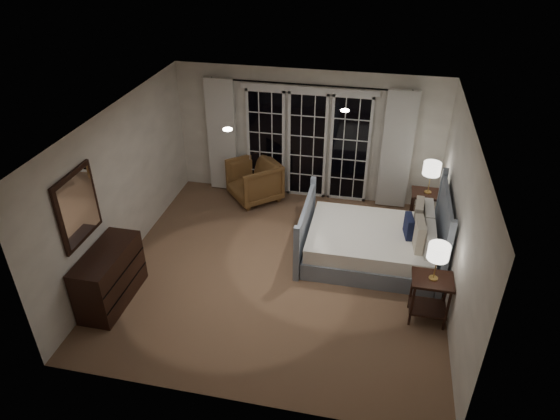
% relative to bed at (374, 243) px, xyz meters
% --- Properties ---
extents(floor, '(5.00, 5.00, 0.00)m').
position_rel_bed_xyz_m(floor, '(-1.42, -0.60, -0.32)').
color(floor, brown).
rests_on(floor, ground).
extents(ceiling, '(5.00, 5.00, 0.00)m').
position_rel_bed_xyz_m(ceiling, '(-1.42, -0.60, 2.18)').
color(ceiling, white).
rests_on(ceiling, wall_back).
extents(wall_left, '(0.02, 5.00, 2.50)m').
position_rel_bed_xyz_m(wall_left, '(-3.92, -0.60, 0.93)').
color(wall_left, white).
rests_on(wall_left, floor).
extents(wall_right, '(0.02, 5.00, 2.50)m').
position_rel_bed_xyz_m(wall_right, '(1.08, -0.60, 0.93)').
color(wall_right, white).
rests_on(wall_right, floor).
extents(wall_back, '(5.00, 0.02, 2.50)m').
position_rel_bed_xyz_m(wall_back, '(-1.42, 1.90, 0.93)').
color(wall_back, white).
rests_on(wall_back, floor).
extents(wall_front, '(5.00, 0.02, 2.50)m').
position_rel_bed_xyz_m(wall_front, '(-1.42, -3.10, 0.93)').
color(wall_front, white).
rests_on(wall_front, floor).
extents(french_doors, '(2.50, 0.04, 2.20)m').
position_rel_bed_xyz_m(french_doors, '(-1.42, 1.86, 0.77)').
color(french_doors, black).
rests_on(french_doors, wall_back).
extents(curtain_rod, '(3.50, 0.03, 0.03)m').
position_rel_bed_xyz_m(curtain_rod, '(-1.42, 1.80, 1.93)').
color(curtain_rod, black).
rests_on(curtain_rod, wall_back).
extents(curtain_left, '(0.55, 0.10, 2.25)m').
position_rel_bed_xyz_m(curtain_left, '(-3.07, 1.78, 0.83)').
color(curtain_left, silver).
rests_on(curtain_left, curtain_rod).
extents(curtain_right, '(0.55, 0.10, 2.25)m').
position_rel_bed_xyz_m(curtain_right, '(0.23, 1.78, 0.83)').
color(curtain_right, silver).
rests_on(curtain_right, curtain_rod).
extents(downlight_a, '(0.12, 0.12, 0.01)m').
position_rel_bed_xyz_m(downlight_a, '(-0.62, 0.00, 2.17)').
color(downlight_a, white).
rests_on(downlight_a, ceiling).
extents(downlight_b, '(0.12, 0.12, 0.01)m').
position_rel_bed_xyz_m(downlight_b, '(-2.02, -1.00, 2.17)').
color(downlight_b, white).
rests_on(downlight_b, ceiling).
extents(bed, '(2.18, 1.56, 1.27)m').
position_rel_bed_xyz_m(bed, '(0.00, 0.00, 0.00)').
color(bed, gray).
rests_on(bed, floor).
extents(nightstand_left, '(0.54, 0.44, 0.71)m').
position_rel_bed_xyz_m(nightstand_left, '(0.80, -1.23, 0.15)').
color(nightstand_left, black).
rests_on(nightstand_left, floor).
extents(nightstand_right, '(0.53, 0.43, 0.69)m').
position_rel_bed_xyz_m(nightstand_right, '(0.82, 1.17, 0.14)').
color(nightstand_right, black).
rests_on(nightstand_right, floor).
extents(lamp_left, '(0.28, 0.28, 0.54)m').
position_rel_bed_xyz_m(lamp_left, '(0.80, -1.23, 0.82)').
color(lamp_left, tan).
rests_on(lamp_left, nightstand_left).
extents(lamp_right, '(0.30, 0.30, 0.57)m').
position_rel_bed_xyz_m(lamp_right, '(0.82, 1.17, 0.83)').
color(lamp_right, tan).
rests_on(lamp_right, nightstand_right).
extents(armchair, '(1.22, 1.22, 0.80)m').
position_rel_bed_xyz_m(armchair, '(-2.37, 1.50, 0.08)').
color(armchair, brown).
rests_on(armchair, floor).
extents(dresser, '(0.51, 1.20, 0.85)m').
position_rel_bed_xyz_m(dresser, '(-3.65, -1.78, 0.10)').
color(dresser, black).
rests_on(dresser, floor).
extents(mirror, '(0.05, 0.85, 1.00)m').
position_rel_bed_xyz_m(mirror, '(-3.88, -1.78, 1.23)').
color(mirror, black).
rests_on(mirror, wall_left).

